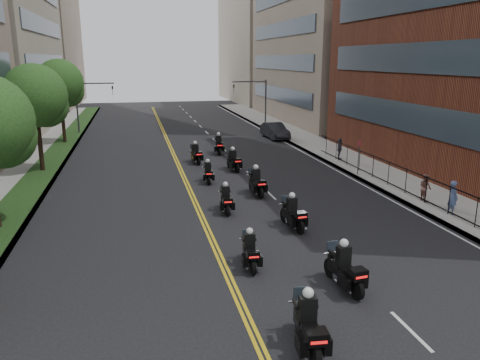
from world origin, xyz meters
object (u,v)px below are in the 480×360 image
object	(u,v)px
motorcycle_3	(293,215)
parked_sedan	(275,131)
motorcycle_1	(345,270)
pedestrian_a	(453,197)
motorcycle_5	(256,183)
pedestrian_c	(340,149)
motorcycle_6	(208,173)
motorcycle_0	(308,327)
pedestrian_b	(425,187)
motorcycle_9	(219,146)
motorcycle_2	(250,252)
motorcycle_4	(226,200)
motorcycle_8	(196,154)
motorcycle_7	(233,161)

from	to	relation	value
motorcycle_3	parked_sedan	size ratio (longest dim) A/B	0.50
motorcycle_1	pedestrian_a	distance (m)	10.72
motorcycle_5	pedestrian_c	size ratio (longest dim) A/B	1.45
motorcycle_3	motorcycle_6	distance (m)	9.87
motorcycle_0	pedestrian_b	xyz separation A→B (m)	(11.38, 11.60, 0.19)
motorcycle_0	parked_sedan	world-z (taller)	motorcycle_0
motorcycle_9	pedestrian_b	size ratio (longest dim) A/B	1.61
motorcycle_3	motorcycle_5	xyz separation A→B (m)	(-0.25, 5.94, 0.03)
motorcycle_0	motorcycle_3	world-z (taller)	motorcycle_0
motorcycle_0	motorcycle_2	world-z (taller)	motorcycle_0
motorcycle_6	pedestrian_c	xyz separation A→B (m)	(11.22, 4.15, 0.39)
motorcycle_3	motorcycle_4	xyz separation A→B (m)	(-2.64, 3.22, -0.06)
motorcycle_4	pedestrian_c	xyz separation A→B (m)	(11.25, 10.45, 0.37)
motorcycle_0	motorcycle_8	xyz separation A→B (m)	(0.15, 24.93, -0.05)
motorcycle_6	motorcycle_7	distance (m)	3.75
motorcycle_0	motorcycle_1	xyz separation A→B (m)	(2.57, 3.15, -0.01)
motorcycle_9	pedestrian_a	bearing A→B (deg)	-60.31
motorcycle_3	motorcycle_0	bearing A→B (deg)	-113.50
motorcycle_5	motorcycle_8	world-z (taller)	motorcycle_5
motorcycle_2	motorcycle_9	world-z (taller)	motorcycle_9
motorcycle_5	motorcycle_9	xyz separation A→B (m)	(0.02, 12.86, -0.00)
motorcycle_5	pedestrian_a	world-z (taller)	pedestrian_a
motorcycle_2	motorcycle_6	size ratio (longest dim) A/B	1.02
pedestrian_a	pedestrian_b	bearing A→B (deg)	-0.32
motorcycle_2	motorcycle_3	distance (m)	4.80
motorcycle_6	pedestrian_a	bearing A→B (deg)	-36.64
motorcycle_6	pedestrian_a	size ratio (longest dim) A/B	1.19
motorcycle_5	motorcycle_6	xyz separation A→B (m)	(-2.37, 3.58, -0.11)
motorcycle_0	motorcycle_4	size ratio (longest dim) A/B	1.14
motorcycle_1	motorcycle_9	xyz separation A→B (m)	(-0.02, 25.01, 0.00)
motorcycle_8	pedestrian_c	xyz separation A→B (m)	(11.23, -1.90, 0.32)
motorcycle_3	motorcycle_7	xyz separation A→B (m)	(-0.28, 12.44, -0.01)
motorcycle_5	pedestrian_c	world-z (taller)	pedestrian_c
motorcycle_2	motorcycle_9	distance (m)	22.68
motorcycle_2	motorcycle_5	distance (m)	10.05
motorcycle_7	pedestrian_a	world-z (taller)	pedestrian_a
pedestrian_a	motorcycle_3	bearing A→B (deg)	88.85
motorcycle_2	motorcycle_7	distance (m)	16.39
motorcycle_2	motorcycle_4	xyz separation A→B (m)	(0.39, 6.93, 0.02)
motorcycle_4	motorcycle_5	world-z (taller)	motorcycle_5
motorcycle_0	pedestrian_c	xyz separation A→B (m)	(11.38, 23.03, 0.28)
parked_sedan	motorcycle_1	bearing A→B (deg)	-106.06
motorcycle_3	pedestrian_a	xyz separation A→B (m)	(8.61, -0.12, 0.33)
motorcycle_0	pedestrian_b	size ratio (longest dim) A/B	1.63
motorcycle_3	pedestrian_c	xyz separation A→B (m)	(8.61, 13.66, 0.31)
pedestrian_c	motorcycle_9	bearing A→B (deg)	76.44
motorcycle_3	pedestrian_b	xyz separation A→B (m)	(8.61, 2.23, 0.22)
motorcycle_3	motorcycle_4	distance (m)	4.16
motorcycle_8	pedestrian_c	distance (m)	11.40
motorcycle_5	motorcycle_4	bearing A→B (deg)	-134.51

